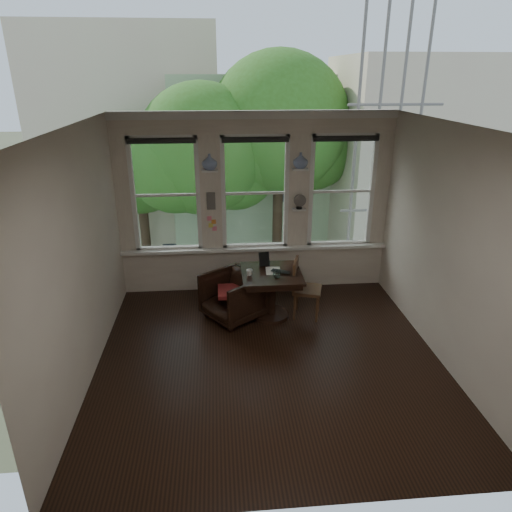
{
  "coord_description": "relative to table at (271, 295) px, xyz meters",
  "views": [
    {
      "loc": [
        -0.62,
        -5.09,
        3.54
      ],
      "look_at": [
        -0.1,
        0.9,
        1.12
      ],
      "focal_mm": 32.0,
      "sensor_mm": 36.0,
      "label": 1
    }
  ],
  "objects": [
    {
      "name": "desk_fan",
      "position": [
        0.57,
        0.99,
        1.16
      ],
      "size": [
        0.2,
        0.2,
        0.24
      ],
      "primitive_type": null,
      "color": "#59544F",
      "rests_on": "ground"
    },
    {
      "name": "vase_right",
      "position": [
        0.57,
        1.01,
        1.86
      ],
      "size": [
        0.24,
        0.24,
        0.25
      ],
      "primitive_type": "imported",
      "color": "white",
      "rests_on": "shelf_right"
    },
    {
      "name": "shelf_left",
      "position": [
        -0.88,
        1.01,
        1.73
      ],
      "size": [
        0.26,
        0.16,
        0.03
      ],
      "primitive_type": "cube",
      "color": "white",
      "rests_on": "ground"
    },
    {
      "name": "ground",
      "position": [
        -0.16,
        -1.14,
        -0.38
      ],
      "size": [
        4.5,
        4.5,
        0.0
      ],
      "primitive_type": "plane",
      "color": "black",
      "rests_on": "ground"
    },
    {
      "name": "shelf_right",
      "position": [
        0.57,
        1.01,
        1.73
      ],
      "size": [
        0.26,
        0.16,
        0.03
      ],
      "primitive_type": "cube",
      "color": "white",
      "rests_on": "ground"
    },
    {
      "name": "wall_front",
      "position": [
        -0.16,
        -3.39,
        1.12
      ],
      "size": [
        4.5,
        0.0,
        4.5
      ],
      "primitive_type": "plane",
      "rotation": [
        -1.57,
        0.0,
        0.0
      ],
      "color": "beige",
      "rests_on": "ground"
    },
    {
      "name": "window_right",
      "position": [
        1.29,
        1.11,
        1.32
      ],
      "size": [
        1.1,
        0.12,
        1.9
      ],
      "primitive_type": null,
      "color": "white",
      "rests_on": "ground"
    },
    {
      "name": "sticky_notes",
      "position": [
        -0.88,
        1.05,
        0.88
      ],
      "size": [
        0.16,
        0.01,
        0.24
      ],
      "primitive_type": null,
      "color": "pink",
      "rests_on": "ground"
    },
    {
      "name": "armchair_left",
      "position": [
        -0.59,
        0.01,
        -0.01
      ],
      "size": [
        1.1,
        1.1,
        0.73
      ],
      "primitive_type": "imported",
      "rotation": [
        0.0,
        0.0,
        -0.93
      ],
      "color": "black",
      "rests_on": "ground"
    },
    {
      "name": "wall_left",
      "position": [
        -2.41,
        -1.14,
        1.12
      ],
      "size": [
        0.0,
        4.5,
        4.5
      ],
      "primitive_type": "plane",
      "rotation": [
        1.57,
        0.0,
        1.57
      ],
      "color": "beige",
      "rests_on": "ground"
    },
    {
      "name": "vase_left",
      "position": [
        -0.88,
        1.01,
        1.86
      ],
      "size": [
        0.24,
        0.24,
        0.25
      ],
      "primitive_type": "imported",
      "color": "white",
      "rests_on": "shelf_left"
    },
    {
      "name": "intercom",
      "position": [
        -0.88,
        1.04,
        1.23
      ],
      "size": [
        0.14,
        0.06,
        0.28
      ],
      "primitive_type": "cube",
      "color": "#59544F",
      "rests_on": "ground"
    },
    {
      "name": "laptop",
      "position": [
        0.12,
        -0.05,
        0.39
      ],
      "size": [
        0.35,
        0.3,
        0.02
      ],
      "primitive_type": "imported",
      "rotation": [
        0.0,
        0.0,
        -0.49
      ],
      "color": "black",
      "rests_on": "table"
    },
    {
      "name": "table",
      "position": [
        0.0,
        0.0,
        0.0
      ],
      "size": [
        0.9,
        0.9,
        0.75
      ],
      "primitive_type": null,
      "color": "black",
      "rests_on": "ground"
    },
    {
      "name": "papers",
      "position": [
        0.03,
        0.06,
        0.38
      ],
      "size": [
        0.24,
        0.31,
        0.0
      ],
      "primitive_type": "cube",
      "rotation": [
        0.0,
        0.0,
        -0.06
      ],
      "color": "silver",
      "rests_on": "table"
    },
    {
      "name": "cushion_red",
      "position": [
        -0.59,
        0.01,
        0.08
      ],
      "size": [
        0.45,
        0.45,
        0.06
      ],
      "primitive_type": "cube",
      "color": "maroon",
      "rests_on": "armchair_left"
    },
    {
      "name": "drinking_glass",
      "position": [
        0.06,
        -0.2,
        0.42
      ],
      "size": [
        0.15,
        0.15,
        0.09
      ],
      "primitive_type": "imported",
      "rotation": [
        0.0,
        0.0,
        0.27
      ],
      "color": "white",
      "rests_on": "table"
    },
    {
      "name": "ceiling",
      "position": [
        -0.16,
        -1.14,
        2.62
      ],
      "size": [
        4.5,
        4.5,
        0.0
      ],
      "primitive_type": "plane",
      "rotation": [
        3.14,
        0.0,
        0.0
      ],
      "color": "silver",
      "rests_on": "ground"
    },
    {
      "name": "wall_back",
      "position": [
        -0.16,
        1.11,
        1.12
      ],
      "size": [
        4.5,
        0.0,
        4.5
      ],
      "primitive_type": "plane",
      "rotation": [
        1.57,
        0.0,
        0.0
      ],
      "color": "beige",
      "rests_on": "ground"
    },
    {
      "name": "wall_right",
      "position": [
        2.09,
        -1.14,
        1.12
      ],
      "size": [
        0.0,
        4.5,
        4.5
      ],
      "primitive_type": "plane",
      "rotation": [
        1.57,
        0.0,
        -1.57
      ],
      "color": "beige",
      "rests_on": "ground"
    },
    {
      "name": "window_center",
      "position": [
        -0.16,
        1.11,
        1.32
      ],
      "size": [
        1.1,
        0.12,
        1.9
      ],
      "primitive_type": null,
      "color": "white",
      "rests_on": "ground"
    },
    {
      "name": "window_left",
      "position": [
        -1.61,
        1.11,
        1.32
      ],
      "size": [
        1.1,
        0.12,
        1.9
      ],
      "primitive_type": null,
      "color": "white",
      "rests_on": "ground"
    },
    {
      "name": "tablet",
      "position": [
        -0.08,
        0.27,
        0.48
      ],
      "size": [
        0.17,
        0.1,
        0.22
      ],
      "primitive_type": "cube",
      "rotation": [
        -0.26,
        0.0,
        0.17
      ],
      "color": "black",
      "rests_on": "table"
    },
    {
      "name": "mug",
      "position": [
        -0.34,
        -0.08,
        0.42
      ],
      "size": [
        0.11,
        0.11,
        0.09
      ],
      "primitive_type": "imported",
      "rotation": [
        0.0,
        0.0,
        -0.13
      ],
      "color": "white",
      "rests_on": "table"
    },
    {
      "name": "side_chair_right",
      "position": [
        0.55,
        -0.02,
        0.09
      ],
      "size": [
        0.52,
        0.52,
        0.92
      ],
      "primitive_type": null,
      "rotation": [
        0.0,
        0.0,
        1.28
      ],
      "color": "#452918",
      "rests_on": "ground"
    }
  ]
}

